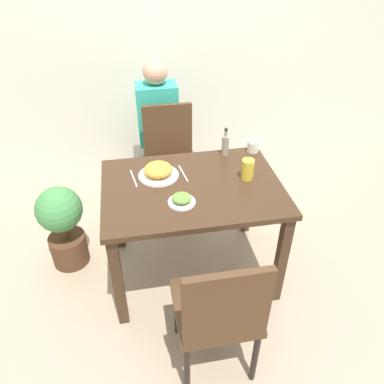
{
  "coord_description": "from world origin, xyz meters",
  "views": [
    {
      "loc": [
        -0.33,
        -1.84,
        2.05
      ],
      "look_at": [
        0.0,
        0.0,
        0.69
      ],
      "focal_mm": 35.0,
      "sensor_mm": 36.0,
      "label": 1
    }
  ],
  "objects_px": {
    "side_plate": "(182,199)",
    "potted_plant_left": "(63,224)",
    "drink_cup": "(253,146)",
    "person_figure": "(158,128)",
    "juice_glass": "(248,169)",
    "chair_near": "(219,311)",
    "food_plate": "(158,171)",
    "chair_far": "(170,155)",
    "sauce_bottle": "(225,144)"
  },
  "relations": [
    {
      "from": "potted_plant_left",
      "to": "sauce_bottle",
      "type": "bearing_deg",
      "value": 4.34
    },
    {
      "from": "chair_far",
      "to": "juice_glass",
      "type": "bearing_deg",
      "value": -63.22
    },
    {
      "from": "chair_near",
      "to": "person_figure",
      "type": "bearing_deg",
      "value": -87.15
    },
    {
      "from": "potted_plant_left",
      "to": "person_figure",
      "type": "bearing_deg",
      "value": 49.36
    },
    {
      "from": "person_figure",
      "to": "chair_far",
      "type": "bearing_deg",
      "value": -80.96
    },
    {
      "from": "chair_near",
      "to": "sauce_bottle",
      "type": "distance_m",
      "value": 1.16
    },
    {
      "from": "drink_cup",
      "to": "food_plate",
      "type": "bearing_deg",
      "value": -163.67
    },
    {
      "from": "drink_cup",
      "to": "person_figure",
      "type": "bearing_deg",
      "value": 126.34
    },
    {
      "from": "side_plate",
      "to": "potted_plant_left",
      "type": "relative_size",
      "value": 0.25
    },
    {
      "from": "side_plate",
      "to": "potted_plant_left",
      "type": "distance_m",
      "value": 0.96
    },
    {
      "from": "food_plate",
      "to": "potted_plant_left",
      "type": "relative_size",
      "value": 0.4
    },
    {
      "from": "side_plate",
      "to": "juice_glass",
      "type": "height_order",
      "value": "juice_glass"
    },
    {
      "from": "food_plate",
      "to": "side_plate",
      "type": "relative_size",
      "value": 1.61
    },
    {
      "from": "food_plate",
      "to": "chair_far",
      "type": "bearing_deg",
      "value": 76.91
    },
    {
      "from": "side_plate",
      "to": "potted_plant_left",
      "type": "xyz_separation_m",
      "value": [
        -0.77,
        0.41,
        -0.41
      ]
    },
    {
      "from": "juice_glass",
      "to": "sauce_bottle",
      "type": "bearing_deg",
      "value": 101.41
    },
    {
      "from": "side_plate",
      "to": "drink_cup",
      "type": "distance_m",
      "value": 0.77
    },
    {
      "from": "chair_near",
      "to": "juice_glass",
      "type": "xyz_separation_m",
      "value": [
        0.35,
        0.76,
        0.3
      ]
    },
    {
      "from": "chair_near",
      "to": "potted_plant_left",
      "type": "bearing_deg",
      "value": -48.85
    },
    {
      "from": "chair_far",
      "to": "side_plate",
      "type": "distance_m",
      "value": 0.99
    },
    {
      "from": "chair_near",
      "to": "juice_glass",
      "type": "height_order",
      "value": "chair_near"
    },
    {
      "from": "chair_near",
      "to": "chair_far",
      "type": "distance_m",
      "value": 1.54
    },
    {
      "from": "juice_glass",
      "to": "potted_plant_left",
      "type": "xyz_separation_m",
      "value": [
        -1.22,
        0.22,
        -0.45
      ]
    },
    {
      "from": "potted_plant_left",
      "to": "side_plate",
      "type": "bearing_deg",
      "value": -27.65
    },
    {
      "from": "chair_near",
      "to": "side_plate",
      "type": "height_order",
      "value": "chair_near"
    },
    {
      "from": "sauce_bottle",
      "to": "chair_far",
      "type": "bearing_deg",
      "value": 125.33
    },
    {
      "from": "chair_far",
      "to": "juice_glass",
      "type": "relative_size",
      "value": 6.75
    },
    {
      "from": "chair_far",
      "to": "potted_plant_left",
      "type": "bearing_deg",
      "value": -146.3
    },
    {
      "from": "sauce_bottle",
      "to": "potted_plant_left",
      "type": "height_order",
      "value": "sauce_bottle"
    },
    {
      "from": "chair_far",
      "to": "juice_glass",
      "type": "distance_m",
      "value": 0.92
    },
    {
      "from": "potted_plant_left",
      "to": "drink_cup",
      "type": "bearing_deg",
      "value": 4.1
    },
    {
      "from": "food_plate",
      "to": "person_figure",
      "type": "height_order",
      "value": "person_figure"
    },
    {
      "from": "chair_far",
      "to": "sauce_bottle",
      "type": "xyz_separation_m",
      "value": [
        0.33,
        -0.46,
        0.32
      ]
    },
    {
      "from": "drink_cup",
      "to": "chair_near",
      "type": "bearing_deg",
      "value": -114.49
    },
    {
      "from": "juice_glass",
      "to": "potted_plant_left",
      "type": "bearing_deg",
      "value": 169.55
    },
    {
      "from": "side_plate",
      "to": "juice_glass",
      "type": "xyz_separation_m",
      "value": [
        0.44,
        0.18,
        0.04
      ]
    },
    {
      "from": "side_plate",
      "to": "person_figure",
      "type": "height_order",
      "value": "person_figure"
    },
    {
      "from": "drink_cup",
      "to": "person_figure",
      "type": "height_order",
      "value": "person_figure"
    },
    {
      "from": "drink_cup",
      "to": "juice_glass",
      "type": "xyz_separation_m",
      "value": [
        -0.14,
        -0.32,
        0.03
      ]
    },
    {
      "from": "potted_plant_left",
      "to": "food_plate",
      "type": "bearing_deg",
      "value": -8.73
    },
    {
      "from": "juice_glass",
      "to": "potted_plant_left",
      "type": "relative_size",
      "value": 0.21
    },
    {
      "from": "food_plate",
      "to": "juice_glass",
      "type": "height_order",
      "value": "juice_glass"
    },
    {
      "from": "chair_far",
      "to": "side_plate",
      "type": "xyz_separation_m",
      "value": [
        -0.05,
        -0.96,
        0.26
      ]
    },
    {
      "from": "juice_glass",
      "to": "drink_cup",
      "type": "bearing_deg",
      "value": 66.17
    },
    {
      "from": "sauce_bottle",
      "to": "food_plate",
      "type": "bearing_deg",
      "value": -158.32
    },
    {
      "from": "side_plate",
      "to": "sauce_bottle",
      "type": "distance_m",
      "value": 0.62
    },
    {
      "from": "side_plate",
      "to": "person_figure",
      "type": "xyz_separation_m",
      "value": [
        -0.0,
        1.3,
        -0.18
      ]
    },
    {
      "from": "chair_near",
      "to": "potted_plant_left",
      "type": "xyz_separation_m",
      "value": [
        -0.86,
        0.99,
        -0.14
      ]
    },
    {
      "from": "chair_near",
      "to": "juice_glass",
      "type": "relative_size",
      "value": 6.75
    },
    {
      "from": "food_plate",
      "to": "drink_cup",
      "type": "distance_m",
      "value": 0.71
    }
  ]
}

